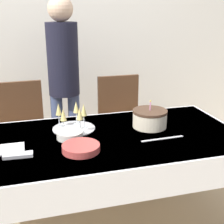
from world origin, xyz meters
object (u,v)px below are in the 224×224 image
object	(u,v)px
dining_chair_far_right	(121,122)
champagne_tray	(73,118)
plate_stack_main	(81,148)
plate_stack_dessert	(70,135)
birthday_cake	(150,118)
person_standing	(64,73)
dining_chair_far_left	(22,132)

from	to	relation	value
dining_chair_far_right	champagne_tray	bearing A→B (deg)	-132.71
plate_stack_main	plate_stack_dessert	world-z (taller)	plate_stack_dessert
birthday_cake	plate_stack_dessert	xyz separation A→B (m)	(-0.59, -0.05, -0.04)
birthday_cake	plate_stack_main	size ratio (longest dim) A/B	1.08
plate_stack_main	person_standing	bearing A→B (deg)	87.64
dining_chair_far_right	birthday_cake	world-z (taller)	dining_chair_far_right
dining_chair_far_left	champagne_tray	bearing A→B (deg)	-57.99
dining_chair_far_right	champagne_tray	world-z (taller)	dining_chair_far_right
dining_chair_far_right	plate_stack_main	world-z (taller)	dining_chair_far_right
dining_chair_far_left	person_standing	xyz separation A→B (m)	(0.40, 0.14, 0.48)
dining_chair_far_left	person_standing	size ratio (longest dim) A/B	0.57
plate_stack_dessert	person_standing	world-z (taller)	person_standing
dining_chair_far_left	dining_chair_far_right	world-z (taller)	same
plate_stack_dessert	plate_stack_main	bearing A→B (deg)	-80.33
birthday_cake	plate_stack_main	bearing A→B (deg)	-154.23
dining_chair_far_left	dining_chair_far_right	distance (m)	0.91
birthday_cake	person_standing	world-z (taller)	person_standing
dining_chair_far_left	plate_stack_main	bearing A→B (deg)	-69.61
dining_chair_far_left	plate_stack_main	distance (m)	1.05
dining_chair_far_right	person_standing	world-z (taller)	person_standing
birthday_cake	plate_stack_main	distance (m)	0.62
person_standing	dining_chair_far_left	bearing A→B (deg)	-161.01
birthday_cake	champagne_tray	bearing A→B (deg)	169.00
dining_chair_far_right	birthday_cake	xyz separation A→B (m)	(-0.00, -0.69, 0.28)
birthday_cake	plate_stack_dessert	size ratio (longest dim) A/B	1.43
champagne_tray	person_standing	distance (m)	0.75
plate_stack_dessert	birthday_cake	bearing A→B (deg)	5.25
dining_chair_far_right	champagne_tray	distance (m)	0.86
dining_chair_far_right	plate_stack_main	distance (m)	1.14
dining_chair_far_right	plate_stack_dessert	world-z (taller)	dining_chair_far_right
dining_chair_far_right	plate_stack_dessert	bearing A→B (deg)	-128.31
birthday_cake	person_standing	bearing A→B (deg)	121.33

